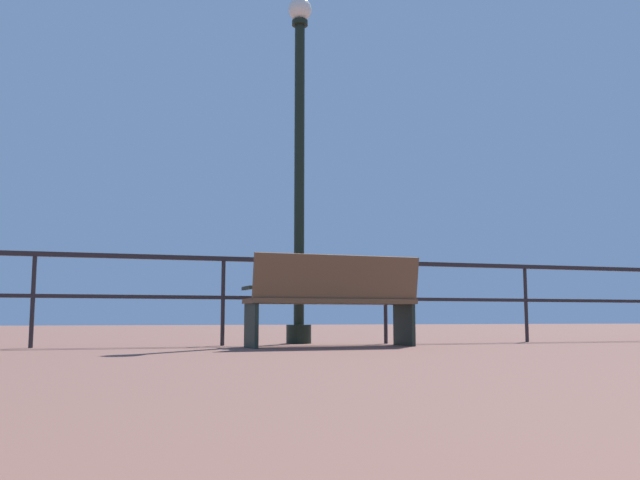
% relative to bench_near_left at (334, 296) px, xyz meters
% --- Properties ---
extents(pier_railing, '(21.34, 0.05, 0.98)m').
position_rel_bench_near_left_xyz_m(pier_railing, '(-0.07, 0.72, 0.19)').
color(pier_railing, '#272123').
rests_on(pier_railing, ground_plane).
extents(bench_near_left, '(1.81, 0.75, 0.95)m').
position_rel_bench_near_left_xyz_m(bench_near_left, '(0.00, 0.00, 0.00)').
color(bench_near_left, brown).
rests_on(bench_near_left, ground_plane).
extents(lamppost_center, '(0.30, 0.30, 4.39)m').
position_rel_bench_near_left_xyz_m(lamppost_center, '(-0.08, 1.06, 1.77)').
color(lamppost_center, black).
rests_on(lamppost_center, ground_plane).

